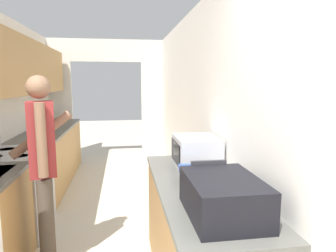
# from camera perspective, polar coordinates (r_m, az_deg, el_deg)

# --- Properties ---
(wall_right) EXTENTS (0.06, 7.77, 2.50)m
(wall_right) POSITION_cam_1_polar(r_m,az_deg,el_deg) (3.19, 7.33, 1.29)
(wall_right) COLOR white
(wall_right) RESTS_ON ground_plane
(wall_far_with_doorway) EXTENTS (2.72, 0.06, 2.50)m
(wall_far_with_doorway) POSITION_cam_1_polar(r_m,az_deg,el_deg) (6.37, -11.53, 6.23)
(wall_far_with_doorway) COLOR white
(wall_far_with_doorway) RESTS_ON ground_plane
(counter_left) EXTENTS (0.62, 4.33, 0.90)m
(counter_left) POSITION_cam_1_polar(r_m,az_deg,el_deg) (4.57, -23.45, -7.45)
(counter_left) COLOR #B2844C
(counter_left) RESTS_ON ground_plane
(counter_right) EXTENTS (0.62, 1.78, 0.90)m
(counter_right) POSITION_cam_1_polar(r_m,az_deg,el_deg) (2.44, 5.78, -20.92)
(counter_right) COLOR #B2844C
(counter_right) RESTS_ON ground_plane
(range_oven) EXTENTS (0.66, 0.80, 1.04)m
(range_oven) POSITION_cam_1_polar(r_m,az_deg,el_deg) (3.73, -26.92, -11.10)
(range_oven) COLOR #B7B7BC
(range_oven) RESTS_ON ground_plane
(person) EXTENTS (0.54, 0.43, 1.70)m
(person) POSITION_cam_1_polar(r_m,az_deg,el_deg) (2.79, -22.66, -7.37)
(person) COLOR #4C4238
(person) RESTS_ON ground_plane
(suitcase) EXTENTS (0.39, 0.57, 0.24)m
(suitcase) POSITION_cam_1_polar(r_m,az_deg,el_deg) (1.75, 10.36, -13.01)
(suitcase) COLOR black
(suitcase) RESTS_ON counter_right
(microwave) EXTENTS (0.37, 0.46, 0.26)m
(microwave) POSITION_cam_1_polar(r_m,az_deg,el_deg) (2.69, 5.37, -4.82)
(microwave) COLOR #B7B7BC
(microwave) RESTS_ON counter_right
(book_stack) EXTENTS (0.27, 0.31, 0.12)m
(book_stack) POSITION_cam_1_polar(r_m,az_deg,el_deg) (2.24, 5.49, -9.41)
(book_stack) COLOR gold
(book_stack) RESTS_ON counter_right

